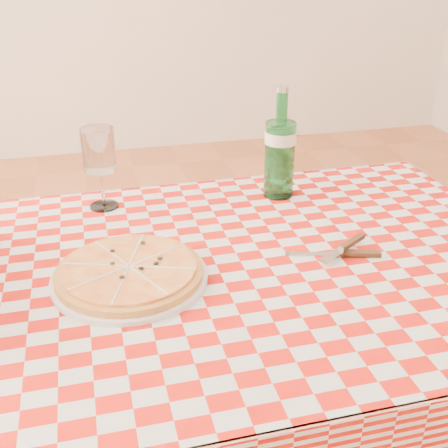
# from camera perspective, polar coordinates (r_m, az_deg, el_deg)

# --- Properties ---
(dining_table) EXTENTS (1.20, 0.80, 0.75)m
(dining_table) POSITION_cam_1_polar(r_m,az_deg,el_deg) (1.22, 1.62, -7.80)
(dining_table) COLOR brown
(dining_table) RESTS_ON ground
(tablecloth) EXTENTS (1.30, 0.90, 0.01)m
(tablecloth) POSITION_cam_1_polar(r_m,az_deg,el_deg) (1.17, 1.68, -3.97)
(tablecloth) COLOR #A11109
(tablecloth) RESTS_ON dining_table
(pizza_plate) EXTENTS (0.39, 0.39, 0.04)m
(pizza_plate) POSITION_cam_1_polar(r_m,az_deg,el_deg) (1.11, -9.59, -4.76)
(pizza_plate) COLOR #C78A42
(pizza_plate) RESTS_ON tablecloth
(water_bottle) EXTENTS (0.08, 0.08, 0.28)m
(water_bottle) POSITION_cam_1_polar(r_m,az_deg,el_deg) (1.43, 5.74, 8.19)
(water_bottle) COLOR #18632B
(water_bottle) RESTS_ON tablecloth
(wine_glass) EXTENTS (0.09, 0.09, 0.20)m
(wine_glass) POSITION_cam_1_polar(r_m,az_deg,el_deg) (1.40, -12.44, 5.49)
(wine_glass) COLOR silver
(wine_glass) RESTS_ON tablecloth
(cutlery) EXTENTS (0.24, 0.22, 0.02)m
(cutlery) POSITION_cam_1_polar(r_m,az_deg,el_deg) (1.21, 11.76, -2.69)
(cutlery) COLOR silver
(cutlery) RESTS_ON tablecloth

